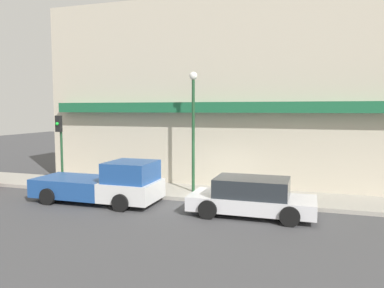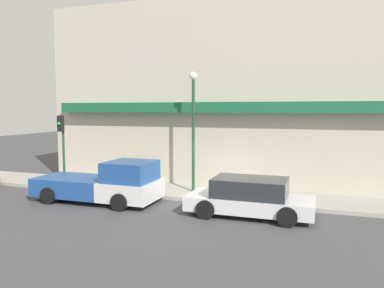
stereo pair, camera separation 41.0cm
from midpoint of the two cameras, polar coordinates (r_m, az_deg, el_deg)
ground_plane at (r=15.83m, az=2.29°, el=-9.05°), size 80.00×80.00×0.00m
sidewalk at (r=17.12m, az=3.55°, el=-7.66°), size 36.00×2.78×0.16m
building at (r=19.48m, az=5.78°, el=7.61°), size 19.80×3.80×11.18m
pickup_truck at (r=16.25m, az=-13.83°, el=-5.98°), size 5.41×2.29×1.80m
parked_car at (r=14.11m, az=8.27°, el=-8.00°), size 4.60×2.12×1.40m
fire_hydrant at (r=16.37m, az=5.17°, el=-6.83°), size 0.17×0.17×0.65m
street_lamp at (r=16.89m, az=-0.50°, el=4.10°), size 0.36×0.36×5.43m
traffic_light at (r=19.67m, az=-20.02°, el=0.99°), size 0.28×0.42×3.45m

